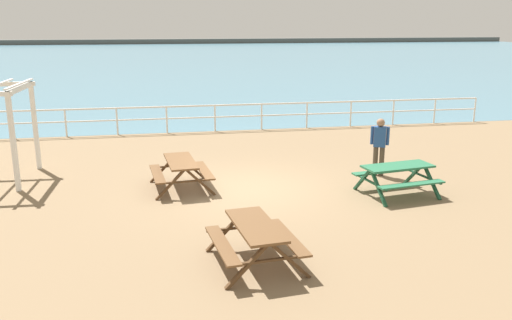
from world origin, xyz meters
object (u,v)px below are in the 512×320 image
object	(u,v)px
picnic_table_near_left	(397,173)
picnic_table_mid_centre	(256,234)
picnic_table_near_right	(181,167)
visitor	(380,143)

from	to	relation	value
picnic_table_near_left	picnic_table_mid_centre	bearing A→B (deg)	-151.39
picnic_table_near_right	picnic_table_near_left	bearing A→B (deg)	-111.04
picnic_table_near_left	visitor	size ratio (longest dim) A/B	1.21
picnic_table_near_left	picnic_table_near_right	bearing A→B (deg)	155.32
picnic_table_near_right	visitor	bearing A→B (deg)	-92.97
picnic_table_near_right	picnic_table_mid_centre	bearing A→B (deg)	-172.32
visitor	picnic_table_near_right	bearing A→B (deg)	-63.04
picnic_table_near_left	visitor	world-z (taller)	visitor
picnic_table_near_right	picnic_table_mid_centre	distance (m)	4.95
picnic_table_near_right	picnic_table_mid_centre	xyz separation A→B (m)	(1.12, -4.82, 0.00)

